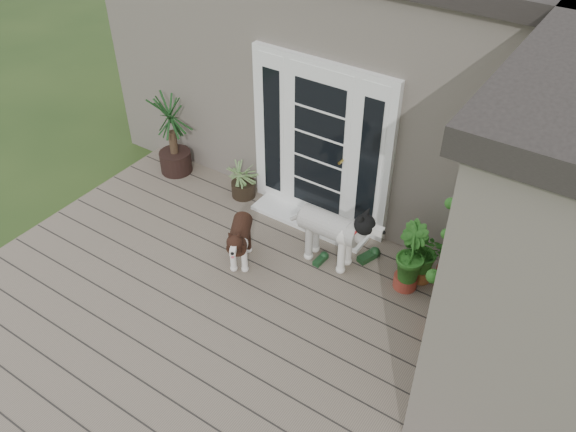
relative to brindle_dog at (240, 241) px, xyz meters
The scene contains 15 objects.
deck 1.11m from the brindle_dog, 62.18° to the right, with size 6.20×4.60×0.12m, color #6B5B4C.
house_main 3.54m from the brindle_dog, 81.59° to the left, with size 7.40×4.00×3.10m, color #665E54.
house_wing 3.58m from the brindle_dog, ahead, with size 1.60×2.40×3.10m, color #665E54.
door_unit 1.51m from the brindle_dog, 77.10° to the left, with size 1.90×0.14×2.15m, color white.
door_step 1.14m from the brindle_dog, 74.80° to the left, with size 1.60×0.40×0.05m, color white.
brindle_dog is the anchor object (origin of this frame).
white_dog 1.04m from the brindle_dog, 33.84° to the left, with size 0.41×0.96×0.80m, color white, non-canonical shape.
spider_plant 1.32m from the brindle_dog, 126.02° to the left, with size 0.54×0.54×0.58m, color #8FB26D, non-canonical shape.
yucca 2.22m from the brindle_dog, 152.64° to the left, with size 0.85×0.85×1.23m, color black, non-canonical shape.
herb_a 2.11m from the brindle_dog, 25.55° to the left, with size 0.49×0.49×0.62m, color #215418.
herb_b 1.94m from the brindle_dog, 21.09° to the left, with size 0.43×0.43×0.65m, color #1D6621.
herb_c 2.43m from the brindle_dog, 26.14° to the left, with size 0.38×0.38×0.59m, color #295E1B.
sapling 2.55m from the brindle_dog, ahead, with size 0.56×0.56×1.91m, color #17521A, non-canonical shape.
clog_left 0.99m from the brindle_dog, 32.68° to the left, with size 0.12×0.26×0.08m, color #16381B, non-canonical shape.
clog_right 1.55m from the brindle_dog, 35.04° to the left, with size 0.15×0.33×0.10m, color black, non-canonical shape.
Camera 1 is at (2.89, -2.71, 4.97)m, focal length 36.93 mm.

